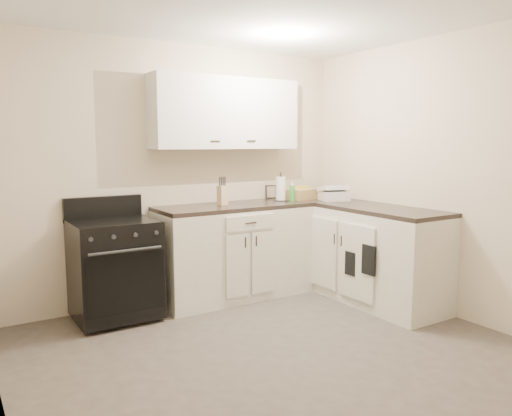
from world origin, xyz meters
TOP-DOWN VIEW (x-y plane):
  - floor at (0.00, 0.00)m, footprint 3.60×3.60m
  - wall_back at (0.00, 1.80)m, footprint 3.60×0.00m
  - wall_right at (1.80, 0.00)m, footprint 0.00×3.60m
  - base_cabinets_back at (0.43, 1.50)m, footprint 1.55×0.60m
  - base_cabinets_right at (1.50, 0.85)m, footprint 0.60×1.90m
  - countertop_back at (0.43, 1.50)m, footprint 1.55×0.60m
  - countertop_right at (1.50, 0.85)m, footprint 0.60×1.90m
  - upper_cabinets at (0.43, 1.65)m, footprint 1.55×0.30m
  - stove at (-0.79, 1.48)m, footprint 0.70×0.60m
  - knife_block at (0.32, 1.54)m, footprint 0.10×0.09m
  - paper_towel at (1.01, 1.53)m, footprint 0.14×0.14m
  - soap_bottle at (1.12, 1.47)m, footprint 0.06×0.06m
  - picture_frame at (1.04, 1.76)m, footprint 0.12×0.07m
  - wicker_basket at (1.31, 1.54)m, footprint 0.36×0.27m
  - countertop_grill at (1.51, 1.25)m, footprint 0.34×0.33m
  - oven_mitt_near at (1.18, 0.38)m, footprint 0.02×0.16m
  - oven_mitt_far at (1.18, 0.62)m, footprint 0.02×0.13m

SIDE VIEW (x-z plane):
  - floor at x=0.00m, z-range 0.00..0.00m
  - oven_mitt_far at x=1.18m, z-range 0.31..0.54m
  - base_cabinets_back at x=0.43m, z-range 0.00..0.90m
  - base_cabinets_right at x=1.50m, z-range 0.00..0.90m
  - stove at x=-0.79m, z-range 0.04..0.88m
  - oven_mitt_near at x=1.18m, z-range 0.37..0.64m
  - countertop_back at x=0.43m, z-range 0.90..0.94m
  - countertop_right at x=1.50m, z-range 0.90..0.94m
  - countertop_grill at x=1.51m, z-range 0.94..1.04m
  - wicker_basket at x=1.31m, z-range 0.94..1.05m
  - picture_frame at x=1.04m, z-range 0.94..1.09m
  - soap_bottle at x=1.12m, z-range 0.94..1.10m
  - knife_block at x=0.32m, z-range 0.94..1.13m
  - paper_towel at x=1.01m, z-range 0.94..1.19m
  - wall_back at x=0.00m, z-range -0.55..3.05m
  - wall_right at x=1.80m, z-range -0.55..3.05m
  - upper_cabinets at x=0.43m, z-range 1.49..2.19m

